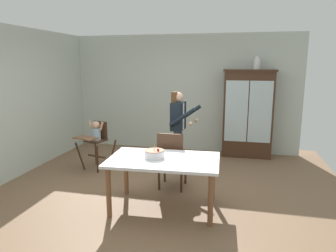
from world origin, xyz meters
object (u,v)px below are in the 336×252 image
object	(u,v)px
dining_chair_far_side	(171,157)
birthday_cake	(154,154)
adult_person	(178,122)
ceramic_vase	(257,64)
dining_table	(164,165)
high_chair_with_toddler	(96,136)
china_cabinet	(248,113)

from	to	relation	value
dining_chair_far_side	birthday_cake	bearing A→B (deg)	82.38
adult_person	ceramic_vase	bearing A→B (deg)	-39.20
ceramic_vase	dining_table	world-z (taller)	ceramic_vase
birthday_cake	high_chair_with_toddler	bearing A→B (deg)	139.35
dining_table	adult_person	bearing A→B (deg)	93.33
ceramic_vase	dining_chair_far_side	size ratio (longest dim) A/B	0.28
birthday_cake	dining_table	bearing A→B (deg)	-9.29
adult_person	china_cabinet	bearing A→B (deg)	-36.50
ceramic_vase	dining_chair_far_side	distance (m)	2.99
ceramic_vase	birthday_cake	world-z (taller)	ceramic_vase
ceramic_vase	birthday_cake	size ratio (longest dim) A/B	0.96
ceramic_vase	adult_person	bearing A→B (deg)	-136.42
china_cabinet	dining_table	distance (m)	3.14
china_cabinet	dining_chair_far_side	size ratio (longest dim) A/B	2.00
high_chair_with_toddler	dining_table	size ratio (longest dim) A/B	0.60
china_cabinet	birthday_cake	distance (m)	3.17
adult_person	dining_chair_far_side	bearing A→B (deg)	-169.40
high_chair_with_toddler	adult_person	world-z (taller)	adult_person
high_chair_with_toddler	birthday_cake	bearing A→B (deg)	-24.77
adult_person	birthday_cake	world-z (taller)	adult_person
high_chair_with_toddler	dining_chair_far_side	world-z (taller)	dining_chair_far_side
ceramic_vase	dining_chair_far_side	xyz separation A→B (m)	(-1.37, -2.21, -1.48)
dining_table	dining_chair_far_side	distance (m)	0.69
dining_table	china_cabinet	bearing A→B (deg)	67.51
high_chair_with_toddler	dining_chair_far_side	distance (m)	1.78
high_chair_with_toddler	birthday_cake	world-z (taller)	high_chair_with_toddler
dining_chair_far_side	ceramic_vase	bearing A→B (deg)	-120.99
china_cabinet	adult_person	xyz separation A→B (m)	(-1.29, -1.35, 0.00)
dining_table	dining_chair_far_side	world-z (taller)	dining_chair_far_side
high_chair_with_toddler	china_cabinet	bearing A→B (deg)	44.01
adult_person	dining_chair_far_side	distance (m)	0.95
china_cabinet	dining_table	bearing A→B (deg)	-112.49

